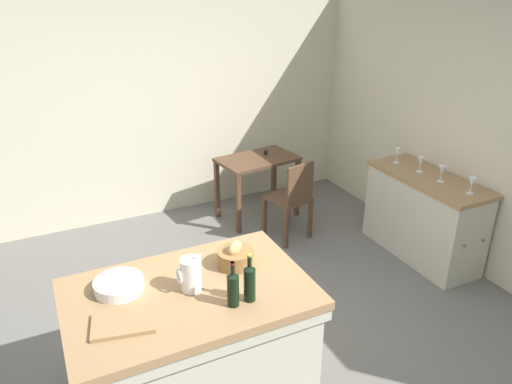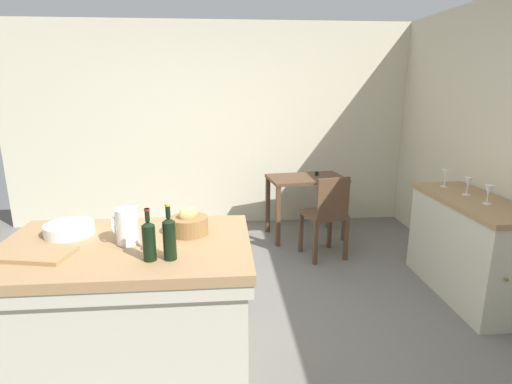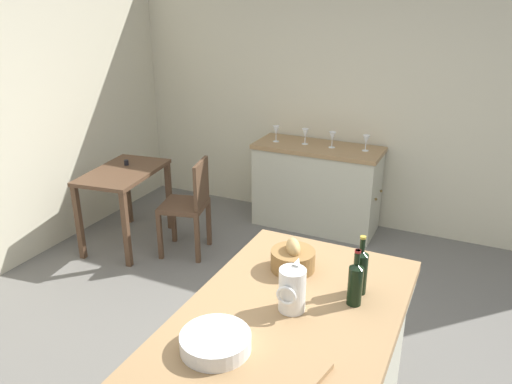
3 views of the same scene
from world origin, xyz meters
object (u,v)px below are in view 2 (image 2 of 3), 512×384
wooden_chair (327,214)px  wine_glass_right (445,175)px  wine_bottle_dark (169,237)px  wine_glass_middle (468,183)px  writing_desk (306,187)px  wash_bowl (69,229)px  bread_basket (189,224)px  island_table (130,304)px  side_cabinet (469,247)px  pitcher (127,226)px  wine_glass_left (488,191)px  wine_bottle_amber (149,240)px  cutting_board (39,254)px

wooden_chair → wine_glass_right: 1.21m
wine_bottle_dark → wine_glass_middle: wine_bottle_dark is taller
writing_desk → wine_bottle_dark: 2.92m
wash_bowl → bread_basket: 0.77m
writing_desk → wine_bottle_dark: size_ratio=3.04×
island_table → writing_desk: (1.61, 2.33, 0.15)m
wine_bottle_dark → wine_glass_right: 2.83m
wine_glass_right → bread_basket: bearing=-154.8°
side_cabinet → pitcher: size_ratio=5.00×
pitcher → wine_glass_left: 2.81m
wine_bottle_amber → wine_glass_left: wine_bottle_amber is taller
cutting_board → wine_glass_middle: (3.18, 1.09, 0.09)m
wooden_chair → wine_bottle_amber: (-1.50, -1.92, 0.51)m
side_cabinet → pitcher: bearing=-163.9°
wooden_chair → wine_glass_left: size_ratio=5.77×
wooden_chair → pitcher: 2.41m
wine_bottle_amber → cutting_board: bearing=170.9°
wine_glass_left → wine_glass_middle: (0.00, 0.28, 0.00)m
wash_bowl → island_table: bearing=-26.1°
wine_glass_left → writing_desk: bearing=124.2°
side_cabinet → wine_bottle_amber: size_ratio=4.39×
wash_bowl → cutting_board: wash_bowl is taller
side_cabinet → wine_glass_left: bearing=-89.5°
wooden_chair → wine_bottle_amber: 2.49m
wine_bottle_dark → wine_bottle_amber: bearing=-177.9°
wooden_chair → wine_bottle_amber: bearing=-128.0°
wine_glass_left → wine_glass_middle: 0.28m
cutting_board → wine_bottle_dark: bearing=-7.5°
bread_basket → pitcher: bearing=-159.4°
wine_glass_left → side_cabinet: bearing=90.5°
pitcher → wine_glass_right: size_ratio=1.57×
bread_basket → wine_glass_left: 2.43m
cutting_board → wine_glass_left: wine_glass_left is taller
wine_glass_left → wooden_chair: bearing=136.3°
side_cabinet → wooden_chair: 1.37m
writing_desk → bread_basket: (-1.23, -2.20, 0.33)m
bread_basket → cutting_board: bread_basket is taller
wine_bottle_amber → bread_basket: bearing=65.0°
cutting_board → wine_glass_middle: bearing=18.9°
bread_basket → cutting_board: bearing=-160.2°
wine_bottle_dark → wine_glass_left: (2.45, 0.90, -0.03)m
island_table → bread_basket: bread_basket is taller
island_table → side_cabinet: 2.86m
wooden_chair → wash_bowl: 2.59m
wooden_chair → wine_glass_left: 1.54m
pitcher → wash_bowl: size_ratio=0.85×
cutting_board → island_table: bearing=19.6°
cutting_board → wine_glass_middle: wine_glass_middle is taller
wooden_chair → wash_bowl: wash_bowl is taller
side_cabinet → wine_glass_middle: size_ratio=8.13×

